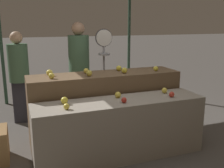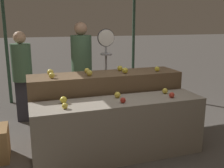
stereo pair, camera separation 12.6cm
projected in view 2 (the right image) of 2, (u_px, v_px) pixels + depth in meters
The scene contains 19 objects.
ground_plane at pixel (119, 156), 3.55m from camera, with size 60.00×60.00×0.00m, color #59544F.
display_counter_front at pixel (120, 129), 3.46m from camera, with size 2.25×0.55×0.78m, color gray.
display_counter_back at pixel (106, 106), 3.98m from camera, with size 2.25×0.55×1.03m, color brown.
apple_front_0 at pixel (65, 106), 3.03m from camera, with size 0.07×0.07×0.07m, color yellow.
apple_front_1 at pixel (123, 100), 3.25m from camera, with size 0.07×0.07×0.07m, color #B72D23.
apple_front_2 at pixel (172, 95), 3.48m from camera, with size 0.07×0.07×0.07m, color red.
apple_front_3 at pixel (64, 100), 3.24m from camera, with size 0.09×0.09×0.09m, color gold.
apple_front_4 at pixel (117, 95), 3.47m from camera, with size 0.08×0.08×0.08m, color yellow.
apple_front_5 at pixel (165, 91), 3.68m from camera, with size 0.08×0.08×0.08m, color yellow.
apple_back_0 at pixel (52, 75), 3.51m from camera, with size 0.08×0.08×0.08m, color yellow.
apple_back_1 at pixel (89, 73), 3.66m from camera, with size 0.08×0.08×0.08m, color gold.
apple_back_2 at pixel (125, 71), 3.85m from camera, with size 0.09×0.09×0.09m, color gold.
apple_back_3 at pixel (157, 69), 4.00m from camera, with size 0.08×0.08×0.08m, color gold.
apple_back_4 at pixel (50, 72), 3.71m from camera, with size 0.09×0.09×0.09m, color yellow.
apple_back_5 at pixel (87, 71), 3.86m from camera, with size 0.08×0.08×0.08m, color yellow.
apple_back_6 at pixel (120, 68), 4.04m from camera, with size 0.08×0.08×0.08m, color gold.
produce_scale at pixel (106, 55), 4.53m from camera, with size 0.30×0.20×1.65m.
person_vendor_at_scale at pixel (82, 64), 4.79m from camera, with size 0.44×0.44×1.77m.
person_customer_left at pixel (22, 71), 4.61m from camera, with size 0.41×0.41×1.61m.
Camera 2 is at (-1.12, -3.03, 1.76)m, focal length 42.00 mm.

